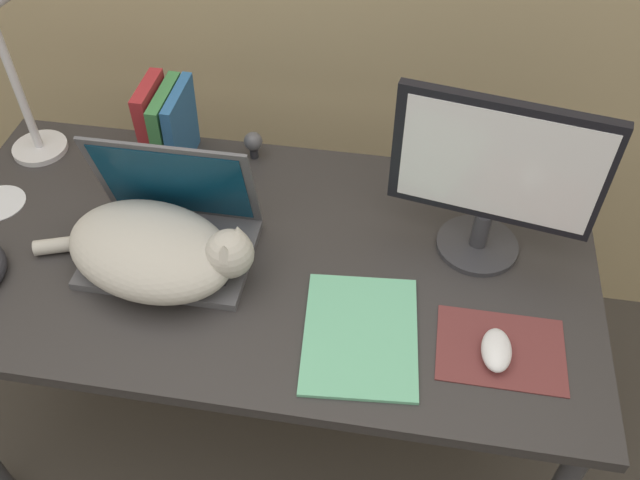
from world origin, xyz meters
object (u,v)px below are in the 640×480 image
Objects in this scene: notepad at (360,334)px; webcam at (253,142)px; book_row at (168,127)px; cat at (156,250)px; computer_mouse at (496,350)px; laptop at (171,231)px; desk_lamp at (3,34)px; external_monitor at (494,176)px.

webcam is at bearing 123.32° from notepad.
cat is at bearing -76.40° from book_row.
computer_mouse is 1.36× the size of webcam.
laptop is 0.07m from cat.
desk_lamp is (-0.39, 0.23, 0.28)m from laptop.
book_row reaches higher than computer_mouse.
computer_mouse is at bearing -8.35° from cat.
computer_mouse is at bearing -82.99° from external_monitor.
desk_lamp reaches higher than notepad.
webcam is (-0.53, 0.22, -0.15)m from external_monitor.
cat is 0.55m from desk_lamp.
computer_mouse is (0.03, -0.27, -0.18)m from external_monitor.
external_monitor is 5.70× the size of webcam.
laptop is at bearing -107.03° from webcam.
notepad is at bearing -21.41° from laptop.
laptop is 0.29m from book_row.
laptop is at bearing -30.72° from desk_lamp.
laptop is 4.85× the size of webcam.
webcam is (0.10, 0.32, -0.00)m from laptop.
book_row is (-0.08, 0.34, 0.04)m from cat.
book_row is at bearing 149.53° from computer_mouse.
cat is 1.63× the size of notepad.
book_row is 0.71× the size of notepad.
external_monitor is 0.39m from notepad.
desk_lamp is (-1.05, 0.40, 0.31)m from computer_mouse.
book_row is at bearing 166.63° from external_monitor.
desk_lamp is at bearing 149.28° from laptop.
laptop is at bearing 158.59° from notepad.
external_monitor is at bearing 9.37° from laptop.
notepad is at bearing -56.68° from webcam.
external_monitor is at bearing 97.01° from computer_mouse.
notepad is (-0.21, -0.27, -0.19)m from external_monitor.
desk_lamp reaches higher than computer_mouse.
notepad is 4.22× the size of webcam.
laptop is 0.66m from external_monitor.
cat reaches higher than computer_mouse.
desk_lamp is 0.57m from webcam.
laptop reaches higher than notepad.
webcam is at bearing 139.23° from computer_mouse.
book_row is 0.67m from notepad.
cat is 0.67m from external_monitor.
laptop is 0.33m from webcam.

